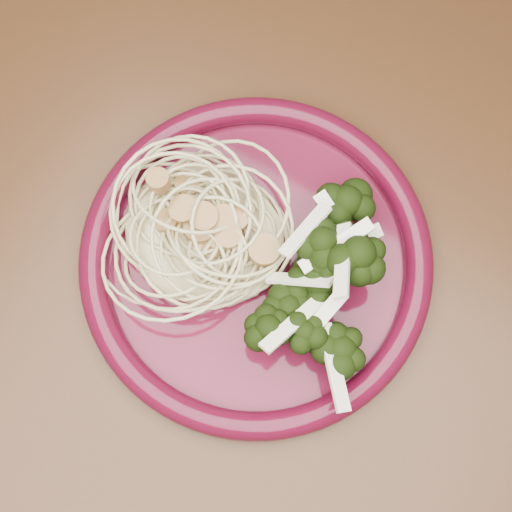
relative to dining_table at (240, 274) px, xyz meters
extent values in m
plane|color=brown|center=(0.00, 0.00, -0.65)|extent=(3.50, 3.50, 0.00)
cube|color=#472814|center=(0.00, 0.00, 0.08)|extent=(1.20, 0.80, 0.04)
cylinder|color=#540E23|center=(0.02, -0.01, 0.10)|extent=(0.28, 0.28, 0.01)
torus|color=#54051C|center=(0.02, -0.01, 0.11)|extent=(0.29, 0.29, 0.02)
ellipsoid|color=beige|center=(-0.02, -0.01, 0.12)|extent=(0.14, 0.12, 0.03)
ellipsoid|color=black|center=(0.08, 0.00, 0.13)|extent=(0.09, 0.15, 0.05)
camera|label=1|loc=(0.09, -0.13, 0.64)|focal=50.00mm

